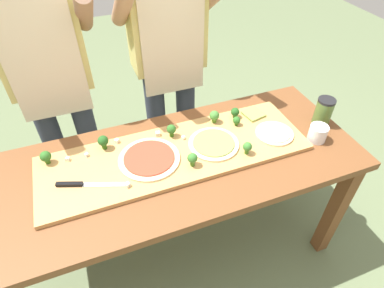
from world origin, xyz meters
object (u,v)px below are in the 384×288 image
at_px(chefs_knife, 82,184).
at_px(broccoli_floret_center_left, 171,130).
at_px(broccoli_floret_back_right, 46,157).
at_px(cheese_crumble_c, 87,155).
at_px(broccoli_floret_center_right, 237,120).
at_px(cheese_crumble_b, 117,141).
at_px(cheese_crumble_d, 127,185).
at_px(flour_cup, 318,134).
at_px(cheese_crumble_f, 158,134).
at_px(prep_table, 176,176).
at_px(broccoli_floret_front_mid, 214,116).
at_px(pizza_slice_center, 253,114).
at_px(pizza_whole_white_garlic, 274,133).
at_px(broccoli_floret_back_mid, 103,141).
at_px(pizza_whole_pesto_green, 214,144).
at_px(cook_right, 168,50).
at_px(broccoli_floret_front_right, 192,159).
at_px(cheese_crumble_a, 68,159).
at_px(sauce_jar, 323,112).
at_px(cook_left, 48,70).
at_px(cheese_crumble_e, 183,138).
at_px(pizza_whole_tomato_red, 149,158).
at_px(broccoli_floret_front_left, 247,147).
at_px(broccoli_floret_back_left, 235,112).

bearing_deg(chefs_knife, broccoli_floret_center_left, 20.13).
height_order(broccoli_floret_back_right, cheese_crumble_c, broccoli_floret_back_right).
relative_size(broccoli_floret_center_right, cheese_crumble_b, 2.67).
relative_size(cheese_crumble_d, flour_cup, 0.21).
bearing_deg(cheese_crumble_d, broccoli_floret_center_right, 18.66).
bearing_deg(cheese_crumble_f, prep_table, -80.84).
bearing_deg(broccoli_floret_front_mid, broccoli_floret_center_right, -32.98).
bearing_deg(broccoli_floret_back_right, pizza_slice_center, -0.93).
distance_m(pizza_whole_white_garlic, cheese_crumble_f, 0.57).
xyz_separation_m(pizza_slice_center, broccoli_floret_back_mid, (-0.77, 0.02, 0.04)).
xyz_separation_m(broccoli_floret_back_mid, flour_cup, (0.98, -0.28, -0.03)).
bearing_deg(pizza_whole_pesto_green, broccoli_floret_center_left, 141.85).
relative_size(chefs_knife, cook_right, 0.17).
distance_m(broccoli_floret_front_right, cheese_crumble_a, 0.56).
xyz_separation_m(flour_cup, sauce_jar, (0.10, 0.10, 0.04)).
relative_size(pizza_slice_center, cook_left, 0.06).
relative_size(cheese_crumble_e, cook_right, 0.01).
height_order(cheese_crumble_d, cheese_crumble_e, cheese_crumble_d).
relative_size(pizza_slice_center, cheese_crumble_d, 5.09).
bearing_deg(broccoli_floret_front_mid, cheese_crumble_e, -160.75).
relative_size(chefs_knife, pizza_whole_pesto_green, 1.19).
bearing_deg(broccoli_floret_center_left, cook_right, 72.98).
relative_size(sauce_jar, cook_right, 0.09).
xyz_separation_m(broccoli_floret_back_mid, broccoli_floret_back_right, (-0.25, -0.01, -0.01)).
bearing_deg(pizza_whole_pesto_green, cheese_crumble_e, 142.49).
xyz_separation_m(pizza_whole_white_garlic, broccoli_floret_back_mid, (-0.79, 0.20, 0.04)).
relative_size(cheese_crumble_e, cook_left, 0.01).
relative_size(pizza_whole_white_garlic, cook_left, 0.11).
xyz_separation_m(broccoli_floret_front_right, broccoli_floret_front_mid, (0.21, 0.25, -0.00)).
distance_m(broccoli_floret_center_left, flour_cup, 0.71).
distance_m(pizza_whole_tomato_red, cheese_crumble_a, 0.37).
bearing_deg(broccoli_floret_center_right, broccoli_floret_front_left, -103.82).
bearing_deg(pizza_slice_center, broccoli_floret_center_right, -161.24).
xyz_separation_m(broccoli_floret_back_right, cheese_crumble_a, (0.08, -0.02, -0.03)).
xyz_separation_m(pizza_whole_white_garlic, cook_left, (-0.96, 0.63, 0.21)).
bearing_deg(broccoli_floret_back_left, cheese_crumble_a, -178.83).
distance_m(cheese_crumble_f, flour_cup, 0.78).
xyz_separation_m(broccoli_floret_back_right, cheese_crumble_e, (0.62, -0.06, -0.03)).
distance_m(chefs_knife, cook_left, 0.67).
xyz_separation_m(chefs_knife, cook_right, (0.59, 0.63, 0.21)).
distance_m(chefs_knife, broccoli_floret_back_left, 0.82).
relative_size(pizza_whole_pesto_green, pizza_slice_center, 2.51).
height_order(pizza_whole_tomato_red, broccoli_floret_front_right, broccoli_floret_front_right).
distance_m(pizza_whole_tomato_red, broccoli_floret_front_left, 0.45).
relative_size(pizza_whole_white_garlic, broccoli_floret_front_left, 2.96).
xyz_separation_m(broccoli_floret_front_right, broccoli_floret_front_left, (0.26, -0.02, -0.00)).
bearing_deg(cook_right, cheese_crumble_d, -120.40).
relative_size(cheese_crumble_b, flour_cup, 0.21).
bearing_deg(cheese_crumble_a, cheese_crumble_f, 2.81).
height_order(cheese_crumble_b, cook_right, cook_right).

